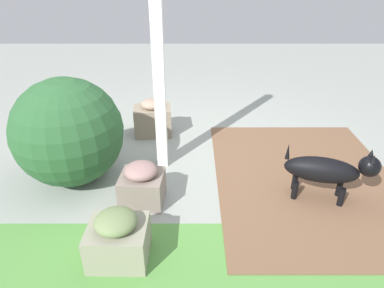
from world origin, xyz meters
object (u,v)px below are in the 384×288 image
object	(u,v)px
porch_pillar	(159,67)
terracotta_pot_spiky	(71,108)
stone_planter_far	(118,238)
round_shrub	(68,132)
stone_planter_nearest	(153,119)
dog	(328,170)
stone_planter_mid	(142,184)

from	to	relation	value
porch_pillar	terracotta_pot_spiky	world-z (taller)	porch_pillar
stone_planter_far	round_shrub	world-z (taller)	round_shrub
stone_planter_nearest	stone_planter_far	world-z (taller)	stone_planter_nearest
stone_planter_nearest	terracotta_pot_spiky	world-z (taller)	terracotta_pot_spiky
stone_planter_far	terracotta_pot_spiky	bearing A→B (deg)	-65.50
stone_planter_nearest	dog	size ratio (longest dim) A/B	0.60
porch_pillar	dog	bearing A→B (deg)	157.80
stone_planter_far	terracotta_pot_spiky	xyz separation A→B (m)	(0.99, -2.18, 0.12)
terracotta_pot_spiky	dog	size ratio (longest dim) A/B	0.82
stone_planter_mid	round_shrub	distance (m)	0.89
stone_planter_nearest	terracotta_pot_spiky	distance (m)	1.05
stone_planter_far	round_shrub	distance (m)	1.29
round_shrub	dog	xyz separation A→B (m)	(-2.40, 0.35, -0.20)
terracotta_pot_spiky	stone_planter_mid	bearing A→B (deg)	125.87
terracotta_pot_spiky	stone_planter_nearest	bearing A→B (deg)	174.59
porch_pillar	dog	size ratio (longest dim) A/B	2.68
stone_planter_mid	terracotta_pot_spiky	bearing A→B (deg)	-54.13
stone_planter_nearest	stone_planter_far	distance (m)	2.08
porch_pillar	dog	world-z (taller)	porch_pillar
porch_pillar	terracotta_pot_spiky	distance (m)	1.66
round_shrub	stone_planter_nearest	bearing A→B (deg)	-124.14
porch_pillar	stone_planter_nearest	bearing A→B (deg)	-76.65
stone_planter_nearest	round_shrub	xyz separation A→B (m)	(0.69, 1.02, 0.31)
stone_planter_nearest	round_shrub	world-z (taller)	round_shrub
stone_planter_nearest	dog	bearing A→B (deg)	141.39
stone_planter_nearest	dog	xyz separation A→B (m)	(-1.71, 1.36, 0.11)
stone_planter_mid	dog	bearing A→B (deg)	-178.98
stone_planter_far	terracotta_pot_spiky	distance (m)	2.39
dog	stone_planter_nearest	bearing A→B (deg)	-38.61
dog	stone_planter_mid	bearing A→B (deg)	1.02
stone_planter_mid	terracotta_pot_spiky	world-z (taller)	terracotta_pot_spiky
porch_pillar	round_shrub	xyz separation A→B (m)	(0.86, 0.28, -0.55)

